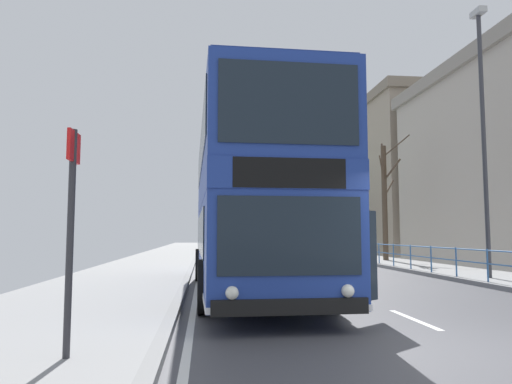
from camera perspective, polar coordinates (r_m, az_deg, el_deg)
name	(u,v)px	position (r m, az deg, el deg)	size (l,w,h in m)	color
ground	(451,356)	(6.57, 22.47, -17.82)	(15.80, 140.00, 0.20)	#46464B
double_decker_bus_main	(249,203)	(12.28, -0.83, -1.31)	(3.42, 10.63, 4.47)	navy
background_bus_far_lane	(290,231)	(35.82, 4.14, -4.75)	(2.86, 10.63, 3.16)	#19512D
pedestrian_railing_far_kerb	(386,250)	(22.35, 15.44, -6.82)	(0.05, 29.37, 0.95)	#386BA8
bus_stop_sign_near	(71,215)	(5.83, -21.46, -2.59)	(0.08, 0.44, 2.60)	#2D2D33
street_lamp_far_side	(483,121)	(17.21, 25.76, 7.70)	(0.28, 0.60, 8.84)	#38383D
bare_tree_far_00	(385,199)	(26.25, 15.34, -0.77)	(2.11, 2.11, 6.83)	#4C3D2D
bare_tree_far_01	(327,218)	(38.33, 8.58, -3.12)	(3.63, 1.83, 5.07)	#423328
background_building_00	(417,179)	(40.43, 18.90, 1.52)	(10.46, 14.63, 11.92)	gray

